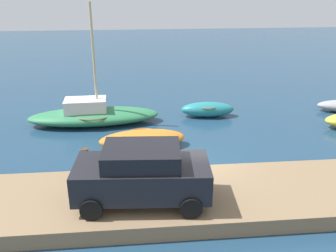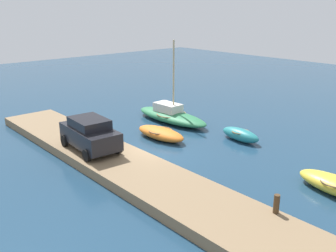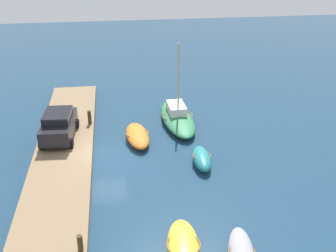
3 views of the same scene
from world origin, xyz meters
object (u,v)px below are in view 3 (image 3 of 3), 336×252
rowboat_orange (137,136)px  rowboat_yellow (183,248)px  sailboat_green (177,117)px  mooring_post_mid_west (80,243)px  mooring_post_west (90,117)px  parked_car (59,125)px  dinghy_teal (202,159)px

rowboat_orange → rowboat_yellow: bearing=1.3°
sailboat_green → mooring_post_mid_west: size_ratio=8.65×
mooring_post_west → mooring_post_mid_west: bearing=0.0°
mooring_post_mid_west → parked_car: size_ratio=0.18×
mooring_post_mid_west → parked_car: parked_car is taller
rowboat_orange → mooring_post_mid_west: 10.89m
sailboat_green → parked_car: bearing=-76.5°
sailboat_green → dinghy_teal: (5.92, 0.50, -0.09)m
dinghy_teal → sailboat_green: bearing=-172.1°
mooring_post_mid_west → rowboat_yellow: bearing=85.2°
mooring_post_west → dinghy_teal: bearing=50.0°
parked_car → mooring_post_mid_west: bearing=13.6°
rowboat_yellow → mooring_post_mid_west: size_ratio=5.04×
rowboat_orange → parked_car: bearing=-96.3°
dinghy_teal → mooring_post_west: bearing=-126.9°
rowboat_yellow → mooring_post_mid_west: (-0.36, -4.27, 0.50)m
sailboat_green → rowboat_yellow: (13.15, -1.88, -0.09)m
rowboat_yellow → rowboat_orange: bearing=-168.2°
rowboat_yellow → parked_car: 12.54m
sailboat_green → rowboat_yellow: bearing=-10.4°
rowboat_yellow → dinghy_teal: 7.61m
rowboat_orange → dinghy_teal: dinghy_teal is taller
rowboat_orange → dinghy_teal: bearing=40.0°
sailboat_green → parked_car: sailboat_green is taller
rowboat_orange → parked_car: 5.05m
mooring_post_west → rowboat_yellow: bearing=18.4°
mooring_post_west → parked_car: bearing=-44.0°
dinghy_teal → mooring_post_west: size_ratio=2.95×
rowboat_orange → sailboat_green: bearing=123.3°
rowboat_yellow → dinghy_teal: bearing=167.5°
parked_car → rowboat_orange: bearing=92.3°
mooring_post_west → mooring_post_mid_west: 12.44m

